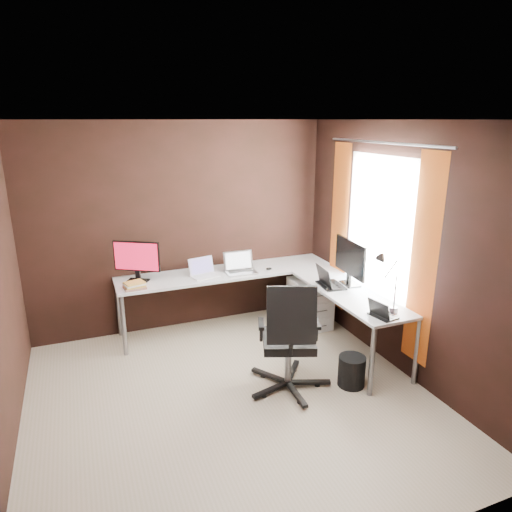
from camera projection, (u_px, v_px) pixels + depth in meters
The scene contains 15 objects.
room at pixel (263, 263), 4.06m from camera, with size 3.60×3.60×2.50m.
desk at pixel (271, 284), 5.27m from camera, with size 2.65×2.25×0.73m.
drawer_pedestal at pixel (310, 303), 5.69m from camera, with size 0.42×0.50×0.60m, color white.
monitor_left at pixel (137, 259), 5.13m from camera, with size 0.47×0.30×0.47m.
monitor_right at pixel (350, 260), 5.01m from camera, with size 0.17×0.63×0.51m.
laptop_white at pixel (203, 272), 5.37m from camera, with size 0.35×0.28×0.21m.
laptop_silver at pixel (240, 268), 5.51m from camera, with size 0.37×0.27×0.24m.
laptop_black_big at pixel (328, 282), 5.03m from camera, with size 0.27×0.36×0.23m.
laptop_black_small at pixel (381, 313), 4.25m from camera, with size 0.22×0.28×0.17m.
book_stack at pixel (135, 285), 4.97m from camera, with size 0.25×0.22×0.07m.
mouse_left at pixel (140, 287), 4.97m from camera, with size 0.09×0.06×0.04m, color black.
mouse_corner at pixel (269, 269), 5.58m from camera, with size 0.08×0.05×0.03m, color black.
desk_lamp at pixel (386, 276), 4.28m from camera, with size 0.19×0.22×0.58m.
office_chair at pixel (289, 358), 4.32m from camera, with size 0.63×0.66×1.12m.
wastebasket at pixel (352, 371), 4.44m from camera, with size 0.26×0.26×0.30m, color black.
Camera 1 is at (-1.15, -3.50, 2.50)m, focal length 32.00 mm.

